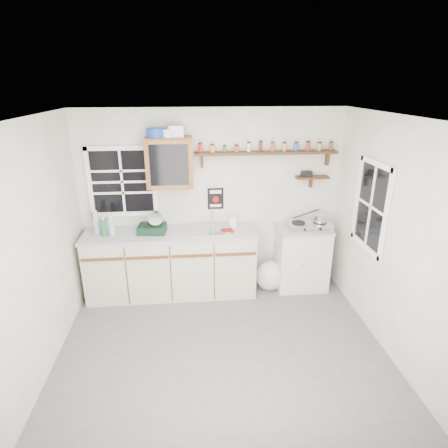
{
  "coord_description": "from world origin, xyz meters",
  "views": [
    {
      "loc": [
        -0.3,
        -3.39,
        2.79
      ],
      "look_at": [
        0.07,
        0.55,
        1.29
      ],
      "focal_mm": 30.0,
      "sensor_mm": 36.0,
      "label": 1
    }
  ],
  "objects_px": {
    "upper_cabinet": "(170,163)",
    "hotplate": "(309,225)",
    "spice_shelf": "(267,152)",
    "main_cabinet": "(172,263)",
    "dish_rack": "(153,226)",
    "right_cabinet": "(301,257)"
  },
  "relations": [
    {
      "from": "spice_shelf",
      "to": "hotplate",
      "type": "height_order",
      "value": "spice_shelf"
    },
    {
      "from": "main_cabinet",
      "to": "spice_shelf",
      "type": "bearing_deg",
      "value": 9.14
    },
    {
      "from": "hotplate",
      "to": "right_cabinet",
      "type": "bearing_deg",
      "value": 161.92
    },
    {
      "from": "main_cabinet",
      "to": "hotplate",
      "type": "xyz_separation_m",
      "value": [
        1.91,
        0.01,
        0.49
      ]
    },
    {
      "from": "right_cabinet",
      "to": "spice_shelf",
      "type": "height_order",
      "value": "spice_shelf"
    },
    {
      "from": "hotplate",
      "to": "main_cabinet",
      "type": "bearing_deg",
      "value": 177.72
    },
    {
      "from": "spice_shelf",
      "to": "dish_rack",
      "type": "height_order",
      "value": "spice_shelf"
    },
    {
      "from": "upper_cabinet",
      "to": "spice_shelf",
      "type": "height_order",
      "value": "upper_cabinet"
    },
    {
      "from": "upper_cabinet",
      "to": "hotplate",
      "type": "relative_size",
      "value": 1.06
    },
    {
      "from": "right_cabinet",
      "to": "dish_rack",
      "type": "xyz_separation_m",
      "value": [
        -2.06,
        -0.02,
        0.55
      ]
    },
    {
      "from": "right_cabinet",
      "to": "spice_shelf",
      "type": "distance_m",
      "value": 1.57
    },
    {
      "from": "dish_rack",
      "to": "hotplate",
      "type": "relative_size",
      "value": 0.63
    },
    {
      "from": "spice_shelf",
      "to": "main_cabinet",
      "type": "bearing_deg",
      "value": -170.86
    },
    {
      "from": "main_cabinet",
      "to": "right_cabinet",
      "type": "xyz_separation_m",
      "value": [
        1.83,
        0.03,
        -0.01
      ]
    },
    {
      "from": "main_cabinet",
      "to": "right_cabinet",
      "type": "height_order",
      "value": "main_cabinet"
    },
    {
      "from": "right_cabinet",
      "to": "hotplate",
      "type": "xyz_separation_m",
      "value": [
        0.07,
        -0.02,
        0.49
      ]
    },
    {
      "from": "dish_rack",
      "to": "upper_cabinet",
      "type": "bearing_deg",
      "value": 35.38
    },
    {
      "from": "upper_cabinet",
      "to": "spice_shelf",
      "type": "relative_size",
      "value": 0.34
    },
    {
      "from": "right_cabinet",
      "to": "upper_cabinet",
      "type": "xyz_separation_m",
      "value": [
        -1.8,
        0.12,
        1.37
      ]
    },
    {
      "from": "spice_shelf",
      "to": "hotplate",
      "type": "distance_m",
      "value": 1.16
    },
    {
      "from": "main_cabinet",
      "to": "hotplate",
      "type": "height_order",
      "value": "hotplate"
    },
    {
      "from": "upper_cabinet",
      "to": "spice_shelf",
      "type": "distance_m",
      "value": 1.29
    }
  ]
}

